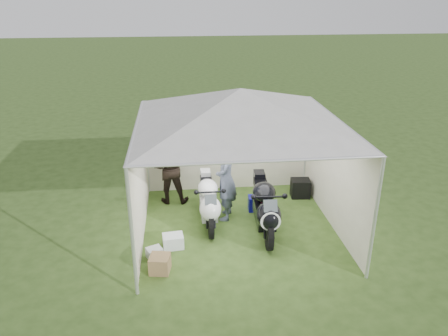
{
  "coord_description": "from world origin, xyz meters",
  "views": [
    {
      "loc": [
        -1.2,
        -8.08,
        4.75
      ],
      "look_at": [
        -0.28,
        0.35,
        1.24
      ],
      "focal_mm": 35.0,
      "sensor_mm": 36.0,
      "label": 1
    }
  ],
  "objects_px": {
    "person_blue_jacket": "(226,179)",
    "crate_1": "(160,264)",
    "person_dark_jacket": "(169,167)",
    "crate_0": "(173,241)",
    "crate_2": "(154,253)",
    "paddock_stand": "(258,203)",
    "canopy_tent": "(240,110)",
    "motorcycle_white": "(208,201)",
    "motorcycle_black": "(265,207)",
    "equipment_box": "(300,188)"
  },
  "relations": [
    {
      "from": "person_dark_jacket",
      "to": "crate_1",
      "type": "xyz_separation_m",
      "value": [
        -0.19,
        -2.81,
        -0.72
      ]
    },
    {
      "from": "motorcycle_white",
      "to": "canopy_tent",
      "type": "bearing_deg",
      "value": -17.72
    },
    {
      "from": "equipment_box",
      "to": "crate_0",
      "type": "height_order",
      "value": "equipment_box"
    },
    {
      "from": "equipment_box",
      "to": "crate_2",
      "type": "height_order",
      "value": "equipment_box"
    },
    {
      "from": "person_blue_jacket",
      "to": "crate_2",
      "type": "relative_size",
      "value": 6.78
    },
    {
      "from": "motorcycle_white",
      "to": "motorcycle_black",
      "type": "height_order",
      "value": "motorcycle_black"
    },
    {
      "from": "person_dark_jacket",
      "to": "crate_0",
      "type": "relative_size",
      "value": 4.4
    },
    {
      "from": "person_dark_jacket",
      "to": "crate_0",
      "type": "distance_m",
      "value": 2.17
    },
    {
      "from": "canopy_tent",
      "to": "motorcycle_white",
      "type": "xyz_separation_m",
      "value": [
        -0.62,
        0.2,
        -2.03
      ]
    },
    {
      "from": "person_dark_jacket",
      "to": "crate_1",
      "type": "distance_m",
      "value": 2.91
    },
    {
      "from": "crate_2",
      "to": "paddock_stand",
      "type": "bearing_deg",
      "value": 36.27
    },
    {
      "from": "equipment_box",
      "to": "crate_2",
      "type": "distance_m",
      "value": 4.13
    },
    {
      "from": "canopy_tent",
      "to": "paddock_stand",
      "type": "height_order",
      "value": "canopy_tent"
    },
    {
      "from": "equipment_box",
      "to": "crate_0",
      "type": "relative_size",
      "value": 1.13
    },
    {
      "from": "canopy_tent",
      "to": "paddock_stand",
      "type": "relative_size",
      "value": 12.53
    },
    {
      "from": "motorcycle_white",
      "to": "crate_2",
      "type": "bearing_deg",
      "value": -133.3
    },
    {
      "from": "motorcycle_white",
      "to": "crate_2",
      "type": "relative_size",
      "value": 7.13
    },
    {
      "from": "motorcycle_white",
      "to": "motorcycle_black",
      "type": "relative_size",
      "value": 0.91
    },
    {
      "from": "crate_0",
      "to": "crate_1",
      "type": "height_order",
      "value": "crate_1"
    },
    {
      "from": "motorcycle_white",
      "to": "crate_0",
      "type": "xyz_separation_m",
      "value": [
        -0.77,
        -0.87,
        -0.41
      ]
    },
    {
      "from": "person_blue_jacket",
      "to": "crate_1",
      "type": "relative_size",
      "value": 5.35
    },
    {
      "from": "motorcycle_white",
      "to": "paddock_stand",
      "type": "bearing_deg",
      "value": 22.78
    },
    {
      "from": "person_dark_jacket",
      "to": "crate_2",
      "type": "height_order",
      "value": "person_dark_jacket"
    },
    {
      "from": "crate_0",
      "to": "crate_2",
      "type": "distance_m",
      "value": 0.48
    },
    {
      "from": "equipment_box",
      "to": "paddock_stand",
      "type": "bearing_deg",
      "value": -153.49
    },
    {
      "from": "motorcycle_black",
      "to": "person_dark_jacket",
      "type": "relative_size",
      "value": 1.24
    },
    {
      "from": "canopy_tent",
      "to": "crate_1",
      "type": "xyz_separation_m",
      "value": [
        -1.63,
        -1.44,
        -2.42
      ]
    },
    {
      "from": "motorcycle_white",
      "to": "crate_1",
      "type": "distance_m",
      "value": 1.96
    },
    {
      "from": "equipment_box",
      "to": "canopy_tent",
      "type": "bearing_deg",
      "value": -143.32
    },
    {
      "from": "crate_1",
      "to": "crate_0",
      "type": "bearing_deg",
      "value": 72.93
    },
    {
      "from": "person_blue_jacket",
      "to": "crate_1",
      "type": "distance_m",
      "value": 2.47
    },
    {
      "from": "person_blue_jacket",
      "to": "person_dark_jacket",
      "type": "bearing_deg",
      "value": -115.21
    },
    {
      "from": "motorcycle_white",
      "to": "person_dark_jacket",
      "type": "relative_size",
      "value": 1.13
    },
    {
      "from": "person_dark_jacket",
      "to": "person_blue_jacket",
      "type": "distance_m",
      "value": 1.55
    },
    {
      "from": "paddock_stand",
      "to": "person_blue_jacket",
      "type": "distance_m",
      "value": 1.12
    },
    {
      "from": "crate_2",
      "to": "equipment_box",
      "type": "bearing_deg",
      "value": 33.25
    },
    {
      "from": "canopy_tent",
      "to": "person_dark_jacket",
      "type": "relative_size",
      "value": 3.24
    },
    {
      "from": "paddock_stand",
      "to": "person_blue_jacket",
      "type": "relative_size",
      "value": 0.24
    },
    {
      "from": "canopy_tent",
      "to": "crate_0",
      "type": "bearing_deg",
      "value": -154.35
    },
    {
      "from": "crate_1",
      "to": "motorcycle_white",
      "type": "bearing_deg",
      "value": 58.46
    },
    {
      "from": "person_dark_jacket",
      "to": "equipment_box",
      "type": "relative_size",
      "value": 3.9
    },
    {
      "from": "crate_1",
      "to": "crate_2",
      "type": "xyz_separation_m",
      "value": [
        -0.12,
        0.45,
        -0.06
      ]
    },
    {
      "from": "canopy_tent",
      "to": "person_dark_jacket",
      "type": "xyz_separation_m",
      "value": [
        -1.44,
        1.37,
        -1.7
      ]
    },
    {
      "from": "person_blue_jacket",
      "to": "motorcycle_black",
      "type": "bearing_deg",
      "value": 57.35
    },
    {
      "from": "canopy_tent",
      "to": "paddock_stand",
      "type": "distance_m",
      "value": 2.56
    },
    {
      "from": "motorcycle_white",
      "to": "crate_2",
      "type": "xyz_separation_m",
      "value": [
        -1.13,
        -1.19,
        -0.44
      ]
    },
    {
      "from": "canopy_tent",
      "to": "person_blue_jacket",
      "type": "height_order",
      "value": "canopy_tent"
    },
    {
      "from": "person_blue_jacket",
      "to": "crate_0",
      "type": "relative_size",
      "value": 4.73
    },
    {
      "from": "crate_1",
      "to": "motorcycle_black",
      "type": "bearing_deg",
      "value": 28.46
    },
    {
      "from": "person_dark_jacket",
      "to": "person_blue_jacket",
      "type": "bearing_deg",
      "value": 148.24
    }
  ]
}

